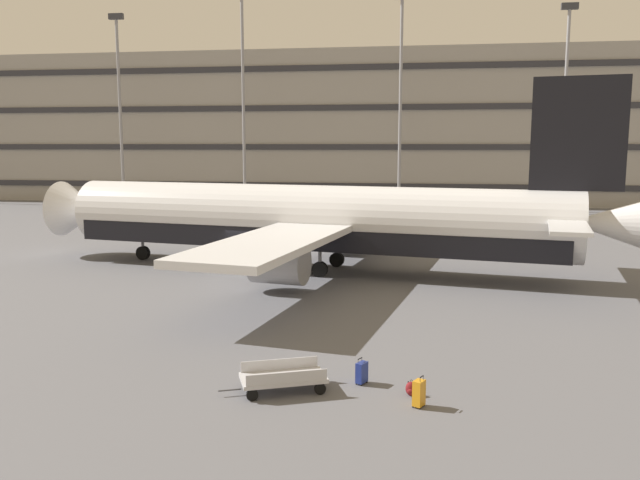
% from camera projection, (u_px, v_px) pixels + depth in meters
% --- Properties ---
extents(ground_plane, '(600.00, 600.00, 0.00)m').
position_uv_depth(ground_plane, '(244.00, 273.00, 38.38)').
color(ground_plane, '#5B5B60').
extents(terminal_structure, '(155.37, 18.70, 19.36)m').
position_uv_depth(terminal_structure, '(346.00, 129.00, 89.70)').
color(terminal_structure, gray).
rests_on(terminal_structure, ground_plane).
extents(airliner, '(37.18, 30.08, 11.04)m').
position_uv_depth(airliner, '(316.00, 221.00, 38.73)').
color(airliner, silver).
rests_on(airliner, ground_plane).
extents(light_mast_left, '(1.80, 0.50, 23.21)m').
position_uv_depth(light_mast_left, '(120.00, 97.00, 79.51)').
color(light_mast_left, gray).
rests_on(light_mast_left, ground_plane).
extents(light_mast_center_left, '(1.80, 0.50, 25.36)m').
position_uv_depth(light_mast_center_left, '(243.00, 86.00, 77.03)').
color(light_mast_center_left, gray).
rests_on(light_mast_center_left, ground_plane).
extents(light_mast_center_right, '(1.80, 0.50, 24.46)m').
position_uv_depth(light_mast_center_right, '(401.00, 88.00, 74.32)').
color(light_mast_center_right, gray).
rests_on(light_mast_center_right, ground_plane).
extents(light_mast_right, '(1.80, 0.50, 22.80)m').
position_uv_depth(light_mast_right, '(565.00, 94.00, 71.75)').
color(light_mast_right, gray).
rests_on(light_mast_right, ground_plane).
extents(suitcase_teal, '(0.40, 0.48, 0.84)m').
position_uv_depth(suitcase_teal, '(362.00, 372.00, 20.62)').
color(suitcase_teal, navy).
rests_on(suitcase_teal, ground_plane).
extents(suitcase_navy, '(0.40, 0.44, 0.95)m').
position_uv_depth(suitcase_navy, '(419.00, 393.00, 18.79)').
color(suitcase_navy, orange).
rests_on(suitcase_navy, ground_plane).
extents(backpack_large, '(0.35, 0.29, 0.49)m').
position_uv_depth(backpack_large, '(411.00, 389.00, 19.66)').
color(backpack_large, maroon).
rests_on(backpack_large, ground_plane).
extents(baggage_cart, '(3.31, 2.19, 0.82)m').
position_uv_depth(baggage_cart, '(283.00, 378.00, 20.01)').
color(baggage_cart, '#B7B7BC').
rests_on(baggage_cart, ground_plane).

